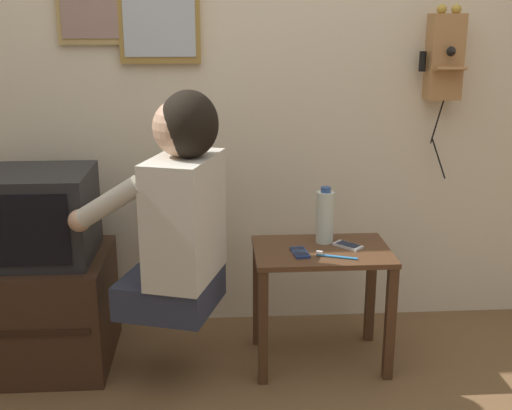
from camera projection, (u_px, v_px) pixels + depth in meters
wall_back at (241, 63)px, 2.95m from camera, size 6.80×0.05×2.55m
side_table at (321, 274)px, 2.76m from camera, size 0.58×0.39×0.53m
person at (179, 209)px, 2.51m from camera, size 0.61×0.53×0.89m
tv_stand at (30, 310)px, 2.81m from camera, size 0.69×0.54×0.49m
television at (25, 215)px, 2.68m from camera, size 0.56×0.43×0.37m
wall_phone_antique at (444, 56)px, 2.92m from camera, size 0.19×0.19×0.80m
framed_picture at (90, 1)px, 2.80m from camera, size 0.30×0.03×0.37m
cell_phone_held at (300, 252)px, 2.67m from camera, size 0.07×0.13×0.01m
cell_phone_spare at (348, 246)px, 2.75m from camera, size 0.13×0.13×0.01m
water_bottle at (325, 217)px, 2.78m from camera, size 0.08×0.08×0.25m
toothbrush at (334, 256)px, 2.63m from camera, size 0.16×0.07×0.02m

